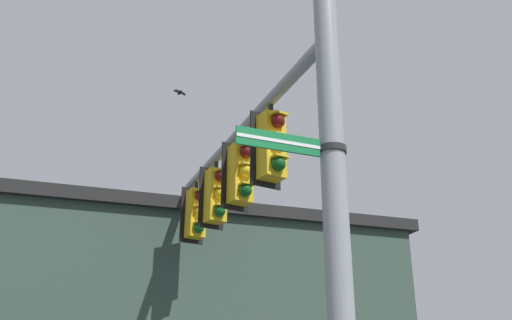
{
  "coord_description": "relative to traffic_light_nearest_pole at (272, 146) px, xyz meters",
  "views": [
    {
      "loc": [
        4.13,
        4.82,
        2.03
      ],
      "look_at": [
        -0.42,
        -2.38,
        5.37
      ],
      "focal_mm": 39.69,
      "sensor_mm": 36.0,
      "label": 1
    }
  ],
  "objects": [
    {
      "name": "traffic_light_nearest_pole",
      "position": [
        0.0,
        0.0,
        0.0
      ],
      "size": [
        0.54,
        0.49,
        1.31
      ],
      "color": "black"
    },
    {
      "name": "traffic_light_mid_outer",
      "position": [
        -0.47,
        -2.64,
        0.0
      ],
      "size": [
        0.54,
        0.49,
        1.31
      ],
      "color": "black"
    },
    {
      "name": "street_name_sign",
      "position": [
        0.62,
        1.7,
        -0.76
      ],
      "size": [
        1.39,
        0.4,
        0.22
      ],
      "color": "#147238"
    },
    {
      "name": "mast_arm",
      "position": [
        -0.25,
        -1.42,
        0.79
      ],
      "size": [
        1.31,
        6.39,
        0.19
      ],
      "primitive_type": "cylinder",
      "rotation": [
        0.0,
        1.57,
        4.54
      ],
      "color": "gray"
    },
    {
      "name": "bird_flying",
      "position": [
        -0.62,
        -4.99,
        3.35
      ],
      "size": [
        0.31,
        0.24,
        0.09
      ],
      "color": "black"
    },
    {
      "name": "traffic_light_arm_end",
      "position": [
        -0.7,
        -3.96,
        0.0
      ],
      "size": [
        0.54,
        0.49,
        1.31
      ],
      "color": "black"
    },
    {
      "name": "traffic_light_mid_inner",
      "position": [
        -0.23,
        -1.32,
        0.0
      ],
      "size": [
        0.54,
        0.49,
        1.31
      ],
      "color": "black"
    },
    {
      "name": "tree_by_storefront",
      "position": [
        0.73,
        -7.11,
        -1.72
      ],
      "size": [
        2.8,
        2.8,
        5.1
      ],
      "color": "#4C3823",
      "rests_on": "ground"
    },
    {
      "name": "signal_pole",
      "position": [
        0.31,
        1.76,
        -1.97
      ],
      "size": [
        0.3,
        0.3,
        6.81
      ],
      "primitive_type": "cylinder",
      "color": "gray",
      "rests_on": "ground"
    }
  ]
}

